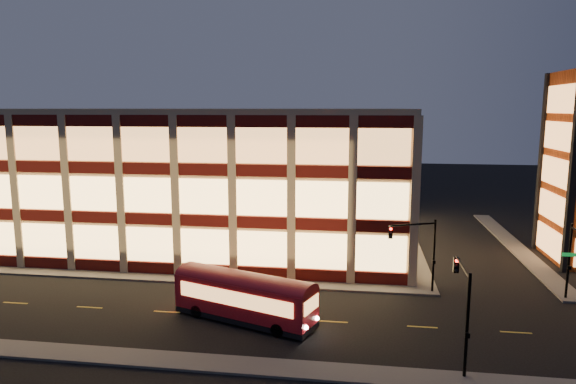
# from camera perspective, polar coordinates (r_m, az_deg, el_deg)

# --- Properties ---
(ground) EXTENTS (200.00, 200.00, 0.00)m
(ground) POSITION_cam_1_polar(r_m,az_deg,el_deg) (45.72, -15.25, -9.61)
(ground) COLOR black
(ground) RESTS_ON ground
(sidewalk_office_south) EXTENTS (54.00, 2.00, 0.15)m
(sidewalk_office_south) POSITION_cam_1_polar(r_m,az_deg,el_deg) (47.79, -18.11, -8.82)
(sidewalk_office_south) COLOR #514F4C
(sidewalk_office_south) RESTS_ON ground
(sidewalk_office_east) EXTENTS (2.00, 30.00, 0.15)m
(sidewalk_office_east) POSITION_cam_1_polar(r_m,az_deg,el_deg) (58.62, 13.22, -5.25)
(sidewalk_office_east) COLOR #514F4C
(sidewalk_office_east) RESTS_ON ground
(sidewalk_tower_west) EXTENTS (2.00, 30.00, 0.15)m
(sidewalk_tower_west) POSITION_cam_1_polar(r_m,az_deg,el_deg) (60.61, 23.67, -5.32)
(sidewalk_tower_west) COLOR #514F4C
(sidewalk_tower_west) RESTS_ON ground
(sidewalk_near) EXTENTS (100.00, 2.00, 0.15)m
(sidewalk_near) POSITION_cam_1_polar(r_m,az_deg,el_deg) (35.05, -24.02, -15.97)
(sidewalk_near) COLOR #514F4C
(sidewalk_near) RESTS_ON ground
(office_building) EXTENTS (50.45, 30.45, 14.50)m
(office_building) POSITION_cam_1_polar(r_m,az_deg,el_deg) (60.56, -11.74, 2.18)
(office_building) COLOR tan
(office_building) RESTS_ON ground
(traffic_signal_far) EXTENTS (3.79, 1.87, 6.00)m
(traffic_signal_far) POSITION_cam_1_polar(r_m,az_deg,el_deg) (41.38, 14.28, -5.62)
(traffic_signal_far) COLOR black
(traffic_signal_far) RESTS_ON ground
(traffic_signal_near) EXTENTS (0.32, 4.45, 6.00)m
(traffic_signal_near) POSITION_cam_1_polar(r_m,az_deg,el_deg) (30.92, 18.87, -10.95)
(traffic_signal_near) COLOR black
(traffic_signal_near) RESTS_ON ground
(trolley_bus) EXTENTS (10.43, 5.89, 3.45)m
(trolley_bus) POSITION_cam_1_polar(r_m,az_deg,el_deg) (36.07, -4.86, -11.27)
(trolley_bus) COLOR maroon
(trolley_bus) RESTS_ON ground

